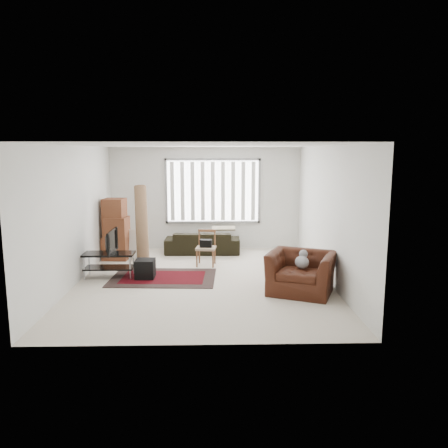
% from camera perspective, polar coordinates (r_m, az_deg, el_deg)
% --- Properties ---
extents(room, '(6.00, 6.02, 2.71)m').
position_cam_1_polar(room, '(9.10, -2.53, 4.25)').
color(room, beige).
rests_on(room, ground).
extents(persian_rug, '(2.19, 1.52, 0.02)m').
position_cam_1_polar(persian_rug, '(9.17, -7.92, -6.94)').
color(persian_rug, black).
rests_on(persian_rug, ground).
extents(tv_stand, '(1.04, 0.47, 0.52)m').
position_cam_1_polar(tv_stand, '(9.35, -14.78, -4.53)').
color(tv_stand, black).
rests_on(tv_stand, ground).
extents(tv, '(0.11, 0.84, 0.48)m').
position_cam_1_polar(tv, '(9.27, -14.88, -2.22)').
color(tv, black).
rests_on(tv, tv_stand).
extents(subwoofer, '(0.39, 0.39, 0.38)m').
position_cam_1_polar(subwoofer, '(9.13, -10.25, -5.76)').
color(subwoofer, black).
rests_on(subwoofer, persian_rug).
extents(moving_boxes, '(0.65, 0.60, 1.47)m').
position_cam_1_polar(moving_boxes, '(10.85, -13.93, -0.91)').
color(moving_boxes, brown).
rests_on(moving_boxes, ground).
extents(white_flatpack, '(0.59, 0.32, 0.71)m').
position_cam_1_polar(white_flatpack, '(10.87, -11.69, -2.59)').
color(white_flatpack, silver).
rests_on(white_flatpack, ground).
extents(rolled_rug, '(0.44, 0.88, 1.84)m').
position_cam_1_polar(rolled_rug, '(10.01, -10.69, -0.27)').
color(rolled_rug, brown).
rests_on(rolled_rug, ground).
extents(sofa, '(1.92, 0.86, 0.73)m').
position_cam_1_polar(sofa, '(11.23, -2.83, -1.96)').
color(sofa, black).
rests_on(sofa, ground).
extents(side_chair, '(0.48, 0.48, 0.81)m').
position_cam_1_polar(side_chair, '(9.99, -2.36, -2.89)').
color(side_chair, '#947B61').
rests_on(side_chair, ground).
extents(armchair, '(1.47, 1.39, 0.86)m').
position_cam_1_polar(armchair, '(8.19, 10.05, -5.88)').
color(armchair, '#3C170C').
rests_on(armchair, ground).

